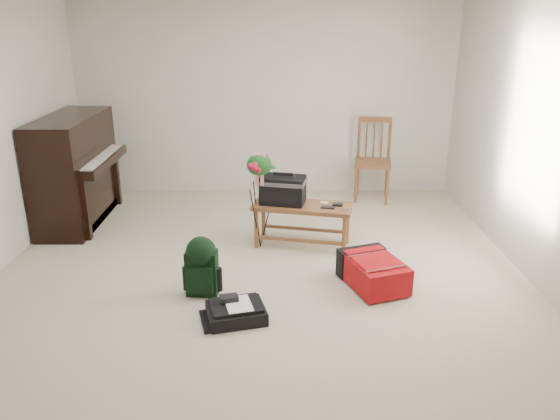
{
  "coord_description": "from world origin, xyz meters",
  "views": [
    {
      "loc": [
        0.17,
        -4.54,
        2.33
      ],
      "look_at": [
        0.19,
        0.35,
        0.57
      ],
      "focal_mm": 35.0,
      "sensor_mm": 36.0,
      "label": 1
    }
  ],
  "objects_px": {
    "black_duffel": "(236,311)",
    "green_backpack": "(202,263)",
    "flower_stand": "(260,201)",
    "bench": "(289,196)",
    "dining_chair": "(372,161)",
    "piano": "(76,172)",
    "red_suitcase": "(373,269)"
  },
  "relations": [
    {
      "from": "bench",
      "to": "red_suitcase",
      "type": "height_order",
      "value": "bench"
    },
    {
      "from": "red_suitcase",
      "to": "flower_stand",
      "type": "distance_m",
      "value": 1.4
    },
    {
      "from": "bench",
      "to": "black_duffel",
      "type": "height_order",
      "value": "bench"
    },
    {
      "from": "piano",
      "to": "bench",
      "type": "height_order",
      "value": "piano"
    },
    {
      "from": "dining_chair",
      "to": "flower_stand",
      "type": "distance_m",
      "value": 2.16
    },
    {
      "from": "dining_chair",
      "to": "black_duffel",
      "type": "relative_size",
      "value": 2.01
    },
    {
      "from": "bench",
      "to": "flower_stand",
      "type": "xyz_separation_m",
      "value": [
        -0.3,
        -0.04,
        -0.05
      ]
    },
    {
      "from": "green_backpack",
      "to": "black_duffel",
      "type": "bearing_deg",
      "value": -48.71
    },
    {
      "from": "bench",
      "to": "green_backpack",
      "type": "height_order",
      "value": "bench"
    },
    {
      "from": "red_suitcase",
      "to": "black_duffel",
      "type": "height_order",
      "value": "red_suitcase"
    },
    {
      "from": "piano",
      "to": "green_backpack",
      "type": "bearing_deg",
      "value": -47.52
    },
    {
      "from": "dining_chair",
      "to": "green_backpack",
      "type": "height_order",
      "value": "dining_chair"
    },
    {
      "from": "bench",
      "to": "dining_chair",
      "type": "bearing_deg",
      "value": 66.61
    },
    {
      "from": "red_suitcase",
      "to": "dining_chair",
      "type": "bearing_deg",
      "value": 61.9
    },
    {
      "from": "piano",
      "to": "black_duffel",
      "type": "relative_size",
      "value": 2.82
    },
    {
      "from": "red_suitcase",
      "to": "green_backpack",
      "type": "xyz_separation_m",
      "value": [
        -1.53,
        -0.18,
        0.15
      ]
    },
    {
      "from": "black_duffel",
      "to": "green_backpack",
      "type": "height_order",
      "value": "green_backpack"
    },
    {
      "from": "piano",
      "to": "bench",
      "type": "xyz_separation_m",
      "value": [
        2.46,
        -0.76,
        -0.04
      ]
    },
    {
      "from": "piano",
      "to": "bench",
      "type": "bearing_deg",
      "value": -17.23
    },
    {
      "from": "flower_stand",
      "to": "black_duffel",
      "type": "bearing_deg",
      "value": -91.44
    },
    {
      "from": "piano",
      "to": "dining_chair",
      "type": "relative_size",
      "value": 1.4
    },
    {
      "from": "piano",
      "to": "green_backpack",
      "type": "xyz_separation_m",
      "value": [
        1.69,
        -1.84,
        -0.3
      ]
    },
    {
      "from": "black_duffel",
      "to": "green_backpack",
      "type": "bearing_deg",
      "value": 112.45
    },
    {
      "from": "bench",
      "to": "green_backpack",
      "type": "relative_size",
      "value": 2.03
    },
    {
      "from": "piano",
      "to": "flower_stand",
      "type": "xyz_separation_m",
      "value": [
        2.16,
        -0.81,
        -0.09
      ]
    },
    {
      "from": "dining_chair",
      "to": "black_duffel",
      "type": "height_order",
      "value": "dining_chair"
    },
    {
      "from": "piano",
      "to": "red_suitcase",
      "type": "bearing_deg",
      "value": -27.32
    },
    {
      "from": "red_suitcase",
      "to": "black_duffel",
      "type": "bearing_deg",
      "value": -172.34
    },
    {
      "from": "bench",
      "to": "black_duffel",
      "type": "distance_m",
      "value": 1.65
    },
    {
      "from": "green_backpack",
      "to": "flower_stand",
      "type": "xyz_separation_m",
      "value": [
        0.48,
        1.04,
        0.21
      ]
    },
    {
      "from": "black_duffel",
      "to": "flower_stand",
      "type": "height_order",
      "value": "flower_stand"
    },
    {
      "from": "red_suitcase",
      "to": "green_backpack",
      "type": "relative_size",
      "value": 1.42
    }
  ]
}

